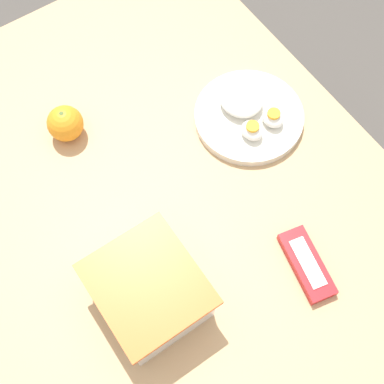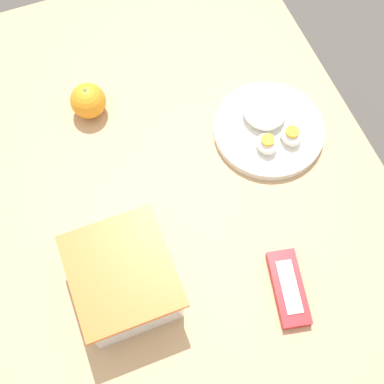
% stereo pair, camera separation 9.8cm
% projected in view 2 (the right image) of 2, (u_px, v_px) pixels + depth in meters
% --- Properties ---
extents(ground_plane, '(10.00, 10.00, 0.00)m').
position_uv_depth(ground_plane, '(176.00, 312.00, 1.65)').
color(ground_plane, '#4C4742').
extents(table, '(1.24, 0.88, 0.73)m').
position_uv_depth(table, '(168.00, 238.00, 1.06)').
color(table, tan).
rests_on(table, ground_plane).
extents(food_container, '(0.18, 0.17, 0.10)m').
position_uv_depth(food_container, '(124.00, 280.00, 0.90)').
color(food_container, white).
rests_on(food_container, table).
extents(orange_fruit, '(0.07, 0.07, 0.07)m').
position_uv_depth(orange_fruit, '(88.00, 101.00, 1.07)').
color(orange_fruit, orange).
rests_on(orange_fruit, table).
extents(rice_plate, '(0.22, 0.22, 0.05)m').
position_uv_depth(rice_plate, '(269.00, 127.00, 1.06)').
color(rice_plate, silver).
rests_on(rice_plate, table).
extents(candy_bar, '(0.14, 0.08, 0.02)m').
position_uv_depth(candy_bar, '(288.00, 288.00, 0.93)').
color(candy_bar, red).
rests_on(candy_bar, table).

